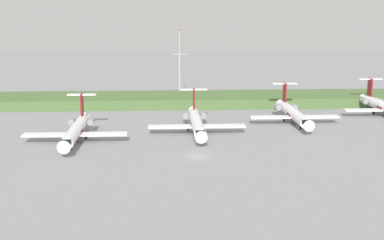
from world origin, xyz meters
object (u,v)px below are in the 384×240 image
object	(u,v)px
regional_jet_second	(76,130)
regional_jet_fifth	(383,106)
regional_jet_third	(196,122)
regional_jet_fourth	(293,113)
antenna_mast	(180,71)

from	to	relation	value
regional_jet_second	regional_jet_fifth	xyz separation A→B (m)	(80.28, 25.52, 0.00)
regional_jet_third	regional_jet_fifth	world-z (taller)	same
regional_jet_second	regional_jet_fourth	size ratio (longest dim) A/B	1.00
regional_jet_fifth	regional_jet_fourth	bearing A→B (deg)	-162.65
regional_jet_second	regional_jet_fifth	size ratio (longest dim) A/B	1.00
regional_jet_second	regional_jet_fourth	distance (m)	55.66
regional_jet_third	regional_jet_fourth	size ratio (longest dim) A/B	1.00
regional_jet_second	regional_jet_third	world-z (taller)	same
regional_jet_third	regional_jet_second	bearing A→B (deg)	-165.58
regional_jet_second	antenna_mast	xyz separation A→B (m)	(24.93, 55.56, 6.88)
regional_jet_fifth	antenna_mast	distance (m)	63.35
regional_jet_fifth	antenna_mast	size ratio (longest dim) A/B	1.37
regional_jet_second	regional_jet_third	size ratio (longest dim) A/B	1.00
regional_jet_fifth	regional_jet_third	bearing A→B (deg)	-160.74
regional_jet_third	regional_jet_fifth	xyz separation A→B (m)	(52.96, 18.50, 0.00)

